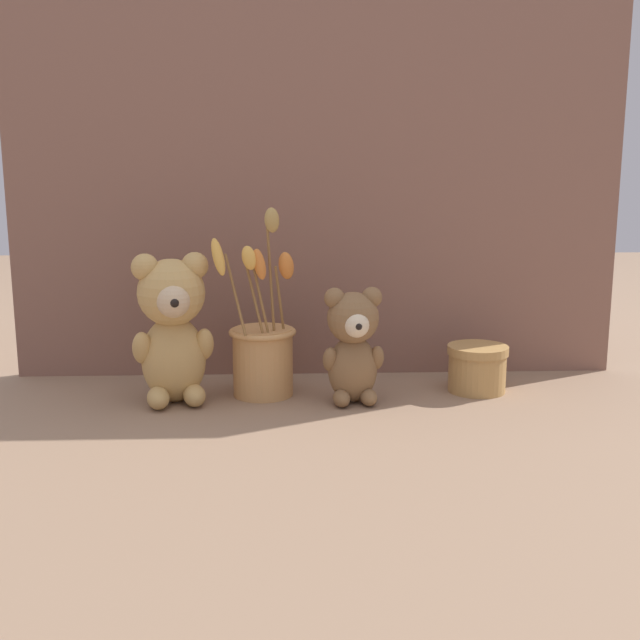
% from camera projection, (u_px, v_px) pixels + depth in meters
% --- Properties ---
extents(ground_plane, '(4.00, 4.00, 0.00)m').
position_uv_depth(ground_plane, '(320.00, 399.00, 1.30)').
color(ground_plane, '#8E7056').
extents(backdrop_wall, '(1.07, 0.02, 0.66)m').
position_uv_depth(backdrop_wall, '(317.00, 192.00, 1.40)').
color(backdrop_wall, '#845B4C').
rests_on(backdrop_wall, ground).
extents(teddy_bear_large, '(0.13, 0.12, 0.24)m').
position_uv_depth(teddy_bear_large, '(172.00, 326.00, 1.26)').
color(teddy_bear_large, tan).
rests_on(teddy_bear_large, ground).
extents(teddy_bear_medium, '(0.10, 0.09, 0.19)m').
position_uv_depth(teddy_bear_medium, '(353.00, 343.00, 1.27)').
color(teddy_bear_medium, olive).
rests_on(teddy_bear_medium, ground).
extents(flower_vase, '(0.14, 0.12, 0.31)m').
position_uv_depth(flower_vase, '(263.00, 351.00, 1.31)').
color(flower_vase, tan).
rests_on(flower_vase, ground).
extents(decorative_tin_tall, '(0.10, 0.10, 0.08)m').
position_uv_depth(decorative_tin_tall, '(477.00, 368.00, 1.34)').
color(decorative_tin_tall, tan).
rests_on(decorative_tin_tall, ground).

